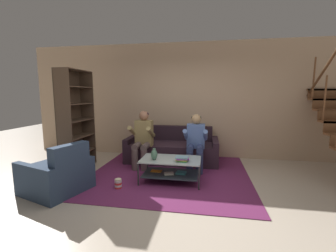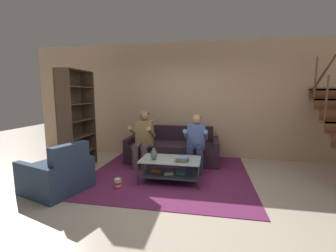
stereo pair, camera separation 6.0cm
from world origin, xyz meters
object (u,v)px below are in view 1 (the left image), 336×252
Objects in this scene: couch at (172,149)px; coffee_table at (171,167)px; person_seated_right at (196,140)px; popcorn_tub at (118,183)px; book_stack at (182,159)px; armchair at (58,175)px; bookshelf at (74,128)px; vase at (154,154)px; person_seated_left at (143,137)px.

couch is 1.30m from coffee_table.
couch is at bearing 136.92° from person_seated_right.
coffee_table is at bearing 29.16° from popcorn_tub.
armchair is (-2.01, -0.63, -0.20)m from book_stack.
bookshelf is 1.33m from armchair.
armchair is 6.01× the size of popcorn_tub.
couch is 2.60m from armchair.
book_stack is at bearing -11.77° from bookshelf.
bookshelf is at bearing -171.80° from person_seated_right.
vase is 0.84× the size of book_stack.
vase reaches higher than popcorn_tub.
vase is 0.19× the size of armchair.
bookshelf is at bearing 108.28° from armchair.
popcorn_tub is (-1.07, -0.35, -0.39)m from book_stack.
person_seated_left reaches higher than person_seated_right.
bookshelf is at bearing -165.07° from person_seated_left.
book_stack is at bearing -0.82° from vase.
vase is 1.64m from armchair.
person_seated_left is at bearing 55.35° from armchair.
person_seated_right is 1.12m from vase.
couch is 1.73× the size of person_seated_left.
couch is 2.27m from bookshelf.
person_seated_left is 6.73× the size of popcorn_tub.
bookshelf is (-2.57, -0.37, 0.24)m from person_seated_right.
book_stack is at bearing -27.75° from coffee_table.
armchair is (-2.20, -1.49, -0.38)m from person_seated_right.
person_seated_left is 1.16m from person_seated_right.
person_seated_right is 0.56× the size of bookshelf.
person_seated_right is (1.16, -0.01, -0.03)m from person_seated_left.
couch is at bearing 105.51° from book_stack.
person_seated_left is 0.59× the size of bookshelf.
coffee_table is 0.98× the size of armchair.
person_seated_right reaches higher than popcorn_tub.
popcorn_tub is at bearing -135.89° from person_seated_right.
armchair is at bearing -163.65° from popcorn_tub.
person_seated_right is 4.69× the size of book_stack.
person_seated_left is 1.87m from armchair.
person_seated_left is (-0.58, -0.54, 0.40)m from couch.
person_seated_right reaches higher than vase.
coffee_table is at bearing -45.23° from person_seated_left.
person_seated_right is 2.61m from bookshelf.
person_seated_left is at bearing 138.11° from book_stack.
couch is 0.89m from person_seated_left.
book_stack is 0.23× the size of armchair.
vase is (-0.70, -0.86, -0.12)m from person_seated_right.
book_stack is at bearing -41.89° from person_seated_left.
popcorn_tub is at bearing -32.88° from bookshelf.
person_seated_right is at bearing 8.20° from bookshelf.
book_stack is 2.11m from armchair.
couch is 1.98× the size of coffee_table.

